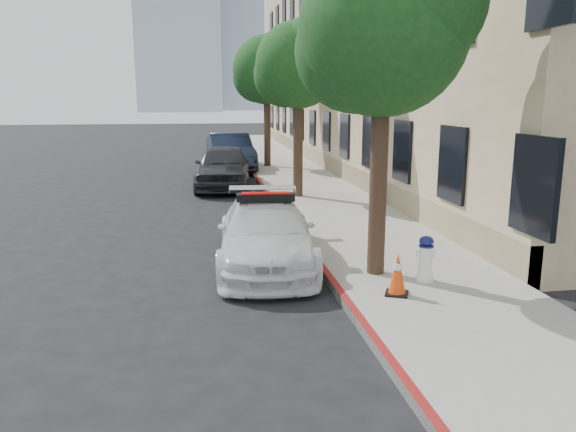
% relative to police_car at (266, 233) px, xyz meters
% --- Properties ---
extents(ground, '(120.00, 120.00, 0.00)m').
position_rel_police_car_xyz_m(ground, '(-1.10, 0.76, -0.64)').
color(ground, black).
rests_on(ground, ground).
extents(sidewalk, '(3.20, 50.00, 0.15)m').
position_rel_police_car_xyz_m(sidewalk, '(2.50, 10.76, -0.57)').
color(sidewalk, gray).
rests_on(sidewalk, ground).
extents(curb_strip, '(0.12, 50.00, 0.15)m').
position_rel_police_car_xyz_m(curb_strip, '(0.96, 10.76, -0.57)').
color(curb_strip, maroon).
rests_on(curb_strip, ground).
extents(building, '(8.00, 36.00, 10.00)m').
position_rel_police_car_xyz_m(building, '(8.10, 15.76, 4.36)').
color(building, tan).
rests_on(building, ground).
extents(tower_right, '(14.00, 14.00, 44.00)m').
position_rel_police_car_xyz_m(tower_right, '(7.90, 135.76, 21.36)').
color(tower_right, '#9EA8B7').
rests_on(tower_right, ground).
extents(tree_near, '(2.92, 2.82, 5.62)m').
position_rel_police_car_xyz_m(tree_near, '(1.83, -1.26, 3.63)').
color(tree_near, black).
rests_on(tree_near, sidewalk).
extents(tree_mid, '(2.77, 2.64, 5.43)m').
position_rel_police_car_xyz_m(tree_mid, '(1.83, 6.74, 3.52)').
color(tree_mid, black).
rests_on(tree_mid, sidewalk).
extents(tree_far, '(3.10, 3.00, 5.81)m').
position_rel_police_car_xyz_m(tree_far, '(1.83, 14.74, 3.75)').
color(tree_far, black).
rests_on(tree_far, sidewalk).
extents(police_car, '(2.13, 4.51, 1.42)m').
position_rel_police_car_xyz_m(police_car, '(0.00, 0.00, 0.00)').
color(police_car, white).
rests_on(police_car, ground).
extents(parked_car_mid, '(2.24, 4.73, 1.56)m').
position_rel_police_car_xyz_m(parked_car_mid, '(-0.41, 9.55, 0.14)').
color(parked_car_mid, '#212329').
rests_on(parked_car_mid, ground).
extents(parked_car_far, '(2.08, 5.05, 1.63)m').
position_rel_police_car_xyz_m(parked_car_far, '(0.10, 14.49, 0.17)').
color(parked_car_far, black).
rests_on(parked_car_far, ground).
extents(fire_hydrant, '(0.33, 0.30, 0.78)m').
position_rel_police_car_xyz_m(fire_hydrant, '(2.48, -1.81, -0.11)').
color(fire_hydrant, white).
rests_on(fire_hydrant, sidewalk).
extents(traffic_cone, '(0.46, 0.46, 0.67)m').
position_rel_police_car_xyz_m(traffic_cone, '(1.79, -2.38, -0.16)').
color(traffic_cone, black).
rests_on(traffic_cone, sidewalk).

